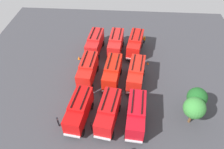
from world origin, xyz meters
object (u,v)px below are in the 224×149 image
at_px(firefighter_1, 144,39).
at_px(tree_0, 197,97).
at_px(fire_truck_1, 88,70).
at_px(traffic_cone_1, 148,63).
at_px(firefighter_0, 58,121).
at_px(firefighter_3, 92,126).
at_px(fire_truck_8, 136,114).
at_px(traffic_cone_0, 79,58).
at_px(fire_truck_6, 135,44).
at_px(fire_truck_4, 112,72).
at_px(fire_truck_5, 108,112).
at_px(fire_truck_0, 95,43).
at_px(tree_1, 194,108).
at_px(fire_truck_2, 79,110).
at_px(fire_truck_7, 136,73).
at_px(fire_truck_3, 116,43).

bearing_deg(firefighter_1, tree_0, 66.86).
bearing_deg(fire_truck_1, traffic_cone_1, 117.78).
height_order(firefighter_0, firefighter_1, firefighter_0).
bearing_deg(firefighter_3, tree_0, 167.16).
bearing_deg(fire_truck_8, traffic_cone_0, -137.94).
bearing_deg(fire_truck_6, fire_truck_8, 9.10).
xyz_separation_m(fire_truck_4, fire_truck_5, (8.60, 0.01, 0.00)).
relative_size(fire_truck_4, firefighter_3, 4.18).
distance_m(fire_truck_0, tree_1, 23.28).
height_order(fire_truck_4, traffic_cone_0, fire_truck_4).
height_order(fire_truck_0, firefighter_0, fire_truck_0).
xyz_separation_m(fire_truck_2, fire_truck_7, (-8.45, 8.42, 0.00)).
height_order(fire_truck_3, traffic_cone_0, fire_truck_3).
relative_size(fire_truck_5, traffic_cone_0, 10.52).
height_order(fire_truck_0, tree_0, tree_0).
relative_size(fire_truck_0, fire_truck_5, 0.99).
distance_m(fire_truck_1, fire_truck_7, 8.52).
bearing_deg(fire_truck_5, fire_truck_6, 175.78).
distance_m(fire_truck_1, tree_1, 18.53).
height_order(fire_truck_2, firefighter_1, fire_truck_2).
xyz_separation_m(fire_truck_8, firefighter_3, (1.68, -6.29, -1.15)).
xyz_separation_m(fire_truck_0, tree_0, (14.35, 17.22, 0.98)).
height_order(fire_truck_6, fire_truck_8, same).
bearing_deg(firefighter_0, fire_truck_5, 163.98).
bearing_deg(fire_truck_8, firefighter_1, 178.64).
relative_size(fire_truck_8, traffic_cone_1, 13.35).
bearing_deg(fire_truck_4, firefighter_1, 159.32).
xyz_separation_m(fire_truck_1, fire_truck_7, (0.41, 8.51, 0.00)).
relative_size(fire_truck_0, tree_0, 1.59).
distance_m(fire_truck_3, fire_truck_6, 3.96).
xyz_separation_m(fire_truck_0, firefighter_3, (19.00, 1.93, -1.15)).
bearing_deg(firefighter_3, fire_truck_8, 165.19).
distance_m(fire_truck_4, tree_0, 14.28).
relative_size(firefighter_0, firefighter_3, 1.04).
xyz_separation_m(fire_truck_8, tree_1, (-0.79, 8.12, 1.14)).
xyz_separation_m(fire_truck_1, firefighter_0, (10.31, -2.89, -1.11)).
relative_size(fire_truck_8, traffic_cone_0, 10.34).
bearing_deg(tree_1, firefighter_1, -163.46).
relative_size(fire_truck_8, tree_0, 1.58).
relative_size(fire_truck_1, fire_truck_6, 0.98).
xyz_separation_m(fire_truck_0, fire_truck_1, (8.26, -0.20, 0.00)).
bearing_deg(firefighter_3, firefighter_1, -140.00).
bearing_deg(fire_truck_2, fire_truck_1, -172.07).
bearing_deg(fire_truck_6, tree_0, 40.72).
distance_m(fire_truck_8, traffic_cone_0, 18.35).
xyz_separation_m(fire_truck_2, traffic_cone_1, (-13.66, 10.93, -1.88)).
bearing_deg(traffic_cone_0, fire_truck_1, 27.11).
height_order(fire_truck_0, fire_truck_8, same).
bearing_deg(fire_truck_1, fire_truck_4, 89.83).
distance_m(fire_truck_2, fire_truck_7, 11.93).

